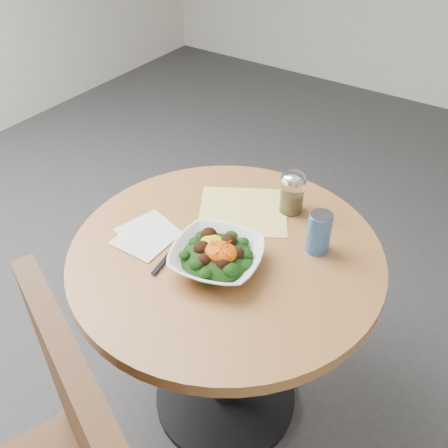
% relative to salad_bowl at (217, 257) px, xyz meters
% --- Properties ---
extents(ground, '(6.00, 6.00, 0.00)m').
position_rel_salad_bowl_xyz_m(ground, '(-0.02, 0.07, -0.78)').
color(ground, '#323234').
rests_on(ground, ground).
extents(table, '(0.90, 0.90, 0.75)m').
position_rel_salad_bowl_xyz_m(table, '(-0.02, 0.07, -0.23)').
color(table, black).
rests_on(table, ground).
extents(cloth_napkin, '(0.36, 0.35, 0.00)m').
position_rel_salad_bowl_xyz_m(cloth_napkin, '(-0.07, 0.25, -0.03)').
color(cloth_napkin, yellow).
rests_on(cloth_napkin, table).
extents(paper_napkins, '(0.19, 0.20, 0.00)m').
position_rel_salad_bowl_xyz_m(paper_napkins, '(-0.25, -0.01, -0.03)').
color(paper_napkins, silver).
rests_on(paper_napkins, table).
extents(salad_bowl, '(0.30, 0.30, 0.09)m').
position_rel_salad_bowl_xyz_m(salad_bowl, '(0.00, 0.00, 0.00)').
color(salad_bowl, white).
rests_on(salad_bowl, table).
extents(fork, '(0.04, 0.19, 0.00)m').
position_rel_salad_bowl_xyz_m(fork, '(-0.13, -0.03, -0.03)').
color(fork, black).
rests_on(fork, table).
extents(spice_shaker, '(0.08, 0.08, 0.14)m').
position_rel_salad_bowl_xyz_m(spice_shaker, '(0.05, 0.34, 0.03)').
color(spice_shaker, silver).
rests_on(spice_shaker, table).
extents(beverage_can, '(0.07, 0.07, 0.13)m').
position_rel_salad_bowl_xyz_m(beverage_can, '(0.20, 0.21, 0.03)').
color(beverage_can, navy).
rests_on(beverage_can, table).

